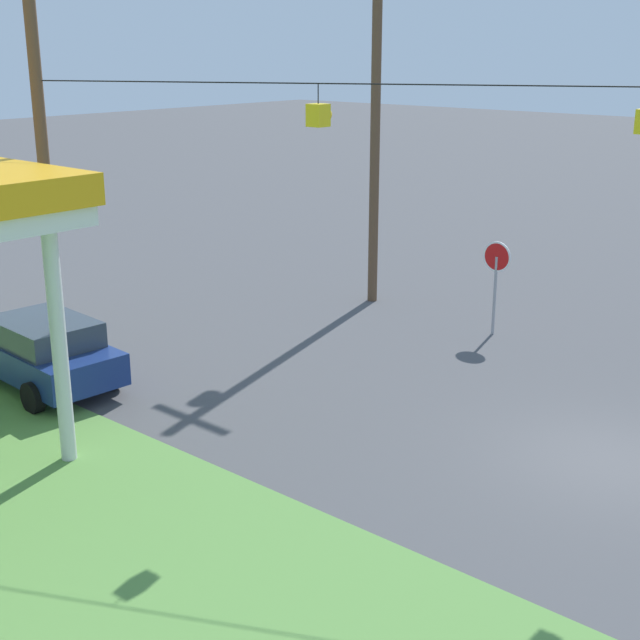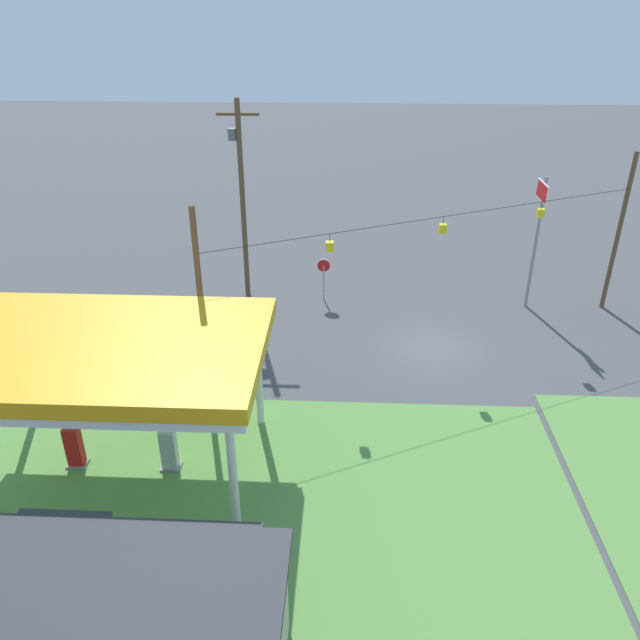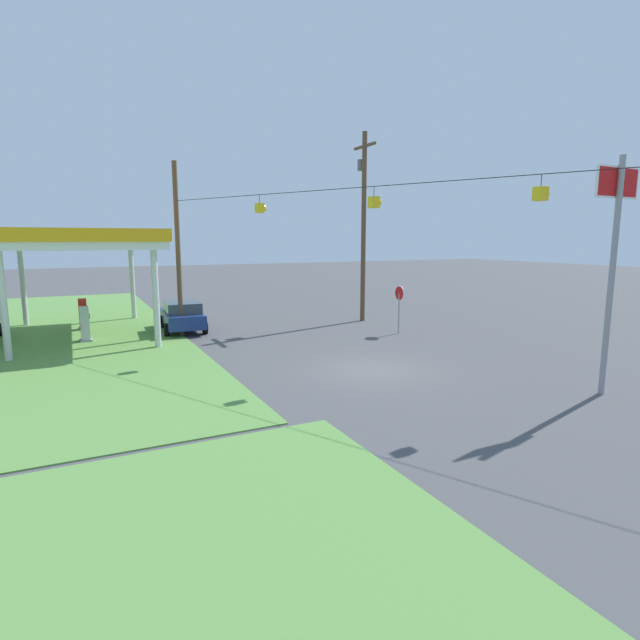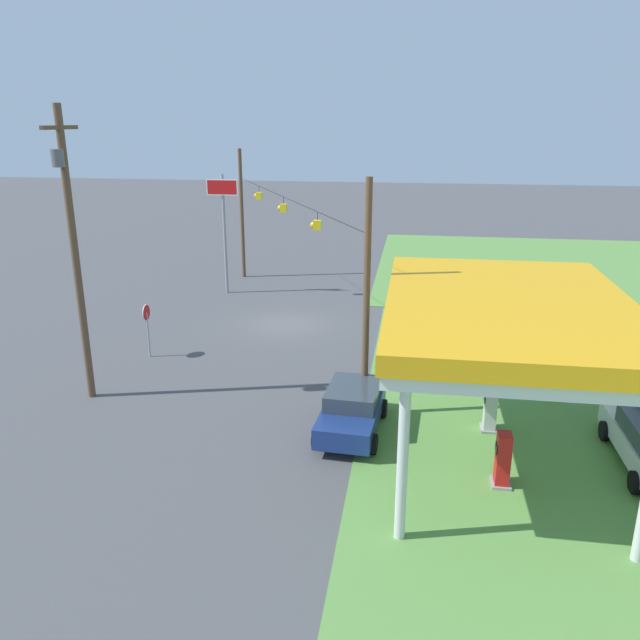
% 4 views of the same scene
% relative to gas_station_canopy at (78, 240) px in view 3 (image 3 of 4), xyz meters
% --- Properties ---
extents(ground_plane, '(160.00, 160.00, 0.00)m').
position_rel_gas_station_canopy_xyz_m(ground_plane, '(-12.24, -9.40, -4.79)').
color(ground_plane, '#4C4C4F').
extents(gas_station_canopy, '(10.70, 7.17, 5.28)m').
position_rel_gas_station_canopy_xyz_m(gas_station_canopy, '(0.00, 0.00, 0.00)').
color(gas_station_canopy, silver).
rests_on(gas_station_canopy, ground).
extents(fuel_pump_near, '(0.71, 0.56, 1.69)m').
position_rel_gas_station_canopy_xyz_m(fuel_pump_near, '(-1.74, -0.00, -3.98)').
color(fuel_pump_near, gray).
rests_on(fuel_pump_near, ground).
extents(fuel_pump_far, '(0.71, 0.56, 1.69)m').
position_rel_gas_station_canopy_xyz_m(fuel_pump_far, '(1.74, -0.00, -3.98)').
color(fuel_pump_far, gray).
rests_on(fuel_pump_far, ground).
extents(car_at_pumps_front, '(4.42, 2.32, 1.59)m').
position_rel_gas_station_canopy_xyz_m(car_at_pumps_front, '(-1.00, -4.71, -3.94)').
color(car_at_pumps_front, navy).
rests_on(car_at_pumps_front, ground).
extents(stop_sign_roadside, '(0.80, 0.08, 2.50)m').
position_rel_gas_station_canopy_xyz_m(stop_sign_roadside, '(-6.70, -14.57, -2.97)').
color(stop_sign_roadside, '#99999E').
rests_on(stop_sign_roadside, ground).
extents(stop_sign_overhead, '(0.22, 1.92, 7.28)m').
position_rel_gas_station_canopy_xyz_m(stop_sign_overhead, '(-17.95, -14.33, 0.21)').
color(stop_sign_overhead, gray).
rests_on(stop_sign_overhead, ground).
extents(utility_pole_main, '(2.20, 0.44, 10.87)m').
position_rel_gas_station_canopy_xyz_m(utility_pole_main, '(-2.25, -15.07, 1.26)').
color(utility_pole_main, brown).
rests_on(utility_pole_main, ground).
extents(signal_span_gantry, '(20.19, 10.24, 8.56)m').
position_rel_gas_station_canopy_xyz_m(signal_span_gantry, '(-12.24, -9.41, -0.19)').
color(signal_span_gantry, brown).
rests_on(signal_span_gantry, ground).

